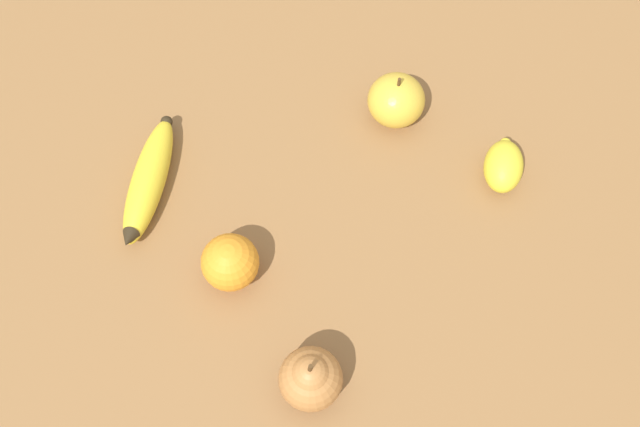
{
  "coord_description": "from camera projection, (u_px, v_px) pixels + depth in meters",
  "views": [
    {
      "loc": [
        -0.39,
        0.19,
        0.88
      ],
      "look_at": [
        -0.02,
        0.01,
        0.03
      ],
      "focal_mm": 42.0,
      "sensor_mm": 36.0,
      "label": 1
    }
  ],
  "objects": [
    {
      "name": "pear",
      "position": [
        311.0,
        378.0,
        0.84
      ],
      "size": [
        0.07,
        0.07,
        0.09
      ],
      "color": "#B2753D",
      "rests_on": "ground_plane"
    },
    {
      "name": "apple",
      "position": [
        396.0,
        100.0,
        1.01
      ],
      "size": [
        0.08,
        0.08,
        0.08
      ],
      "color": "gold",
      "rests_on": "ground_plane"
    },
    {
      "name": "ground_plane",
      "position": [
        318.0,
        207.0,
        0.98
      ],
      "size": [
        3.0,
        3.0,
        0.0
      ],
      "primitive_type": "plane",
      "color": "olive"
    },
    {
      "name": "lemon",
      "position": [
        503.0,
        166.0,
        0.98
      ],
      "size": [
        0.09,
        0.09,
        0.05
      ],
      "rotation": [
        0.0,
        0.0,
        5.64
      ],
      "color": "yellow",
      "rests_on": "ground_plane"
    },
    {
      "name": "banana",
      "position": [
        148.0,
        181.0,
        0.97
      ],
      "size": [
        0.18,
        0.15,
        0.04
      ],
      "rotation": [
        0.0,
        0.0,
        2.51
      ],
      "color": "yellow",
      "rests_on": "ground_plane"
    },
    {
      "name": "orange",
      "position": [
        230.0,
        262.0,
        0.91
      ],
      "size": [
        0.07,
        0.07,
        0.07
      ],
      "color": "orange",
      "rests_on": "ground_plane"
    }
  ]
}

